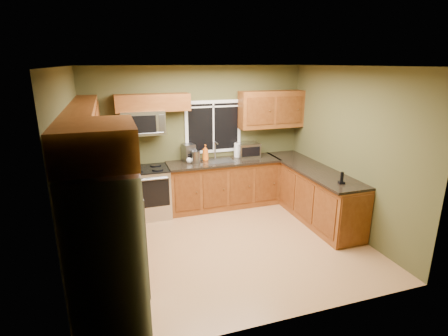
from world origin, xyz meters
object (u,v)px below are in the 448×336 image
microwave (143,123)px  coffee_maker (189,153)px  paper_towel_roll (237,150)px  cordless_phone (342,180)px  soap_bottle_a (205,153)px  kettle (196,157)px  refrigerator (107,252)px  toaster_oven (248,150)px  range (148,192)px  soap_bottle_c (189,159)px

microwave → coffee_maker: (0.82, 0.03, -0.63)m
microwave → paper_towel_roll: 1.91m
paper_towel_roll → cordless_phone: 2.25m
soap_bottle_a → paper_towel_roll: bearing=6.2°
paper_towel_roll → soap_bottle_a: bearing=-173.8°
coffee_maker → kettle: bearing=-60.8°
refrigerator → toaster_oven: size_ratio=4.08×
microwave → coffee_maker: microwave is taller
refrigerator → range: size_ratio=1.92×
kettle → soap_bottle_c: 0.14m
refrigerator → kettle: 3.20m
soap_bottle_a → kettle: bearing=-149.7°
soap_bottle_c → cordless_phone: cordless_phone is taller
toaster_oven → soap_bottle_c: size_ratio=2.82×
soap_bottle_a → cordless_phone: size_ratio=1.64×
coffee_maker → cordless_phone: coffee_maker is taller
soap_bottle_c → cordless_phone: 2.74m
refrigerator → toaster_oven: 3.98m
paper_towel_roll → soap_bottle_a: soap_bottle_a is taller
toaster_oven → coffee_maker: size_ratio=1.33×
toaster_oven → soap_bottle_a: 0.88m
toaster_oven → paper_towel_roll: paper_towel_roll is taller
kettle → range: bearing=179.5°
paper_towel_roll → toaster_oven: bearing=-11.6°
coffee_maker → paper_towel_roll: size_ratio=1.09×
refrigerator → kettle: (1.60, 2.76, 0.17)m
paper_towel_roll → soap_bottle_c: paper_towel_roll is taller
microwave → soap_bottle_c: 1.07m
paper_towel_roll → soap_bottle_a: 0.67m
range → cordless_phone: bearing=-33.2°
soap_bottle_a → refrigerator: bearing=-122.2°
refrigerator → microwave: bearing=76.7°
refrigerator → coffee_maker: (1.51, 2.94, 0.20)m
range → toaster_oven: toaster_oven is taller
soap_bottle_c → microwave: bearing=174.7°
range → soap_bottle_c: soap_bottle_c is taller
coffee_maker → soap_bottle_c: coffee_maker is taller
range → soap_bottle_a: size_ratio=3.00×
soap_bottle_a → range: bearing=-174.0°
range → cordless_phone: size_ratio=4.91×
kettle → soap_bottle_c: size_ratio=1.82×
microwave → kettle: (0.92, -0.14, -0.66)m
soap_bottle_c → cordless_phone: (1.99, -1.89, -0.02)m
refrigerator → paper_towel_roll: size_ratio=5.87×
microwave → paper_towel_roll: (1.80, 0.05, -0.65)m
soap_bottle_a → soap_bottle_c: size_ratio=2.00×
soap_bottle_a → soap_bottle_c: soap_bottle_a is taller
cordless_phone → coffee_maker: bearing=134.7°
refrigerator → soap_bottle_c: refrigerator is taller
soap_bottle_a → toaster_oven: bearing=1.9°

